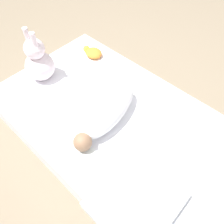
% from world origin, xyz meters
% --- Properties ---
extents(ground_plane, '(12.00, 12.00, 0.00)m').
position_xyz_m(ground_plane, '(0.00, 0.00, 0.00)').
color(ground_plane, '#7A6B56').
extents(bed_mattress, '(1.56, 0.94, 0.24)m').
position_xyz_m(bed_mattress, '(0.00, 0.00, 0.12)').
color(bed_mattress, white).
rests_on(bed_mattress, ground_plane).
extents(burp_cloth, '(0.25, 0.17, 0.02)m').
position_xyz_m(burp_cloth, '(-0.08, 0.33, 0.25)').
color(burp_cloth, white).
rests_on(burp_cloth, bed_mattress).
extents(swaddled_baby, '(0.25, 0.54, 0.17)m').
position_xyz_m(swaddled_baby, '(0.01, 0.05, 0.32)').
color(swaddled_baby, white).
rests_on(swaddled_baby, bed_mattress).
extents(pillow, '(0.34, 0.38, 0.08)m').
position_xyz_m(pillow, '(-0.42, 0.31, 0.28)').
color(pillow, white).
rests_on(pillow, bed_mattress).
extents(bunny_plush, '(0.20, 0.20, 0.37)m').
position_xyz_m(bunny_plush, '(0.61, 0.09, 0.37)').
color(bunny_plush, silver).
rests_on(bunny_plush, bed_mattress).
extents(turtle_plush, '(0.18, 0.12, 0.06)m').
position_xyz_m(turtle_plush, '(0.52, -0.32, 0.26)').
color(turtle_plush, orange).
rests_on(turtle_plush, bed_mattress).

